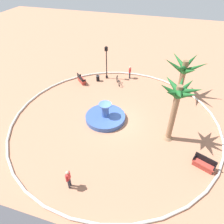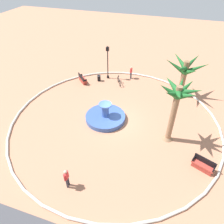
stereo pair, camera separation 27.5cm
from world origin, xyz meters
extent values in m
plane|color=tan|center=(0.00, 0.00, 0.00)|extent=(80.00, 80.00, 0.00)
torus|color=silver|center=(0.00, 0.00, 0.10)|extent=(19.32, 19.32, 0.20)
cylinder|color=#38569E|center=(0.92, 0.05, 0.23)|extent=(3.77, 3.77, 0.45)
cylinder|color=#236093|center=(0.92, 0.05, 0.19)|extent=(3.32, 3.32, 0.34)
cylinder|color=#38569E|center=(0.92, 0.05, 1.07)|extent=(0.68, 0.68, 1.24)
cylinder|color=#3D5FAD|center=(0.92, 0.05, 1.75)|extent=(1.21, 1.21, 0.12)
cylinder|color=#8E6B4C|center=(-5.03, 0.88, 2.63)|extent=(0.46, 0.46, 5.26)
cone|color=#8E6B4C|center=(-5.03, 0.88, 0.25)|extent=(0.88, 0.88, 0.50)
cone|color=#1E6028|center=(-4.35, 0.98, 4.84)|extent=(1.73, 0.80, 1.31)
cone|color=#1E6028|center=(-4.60, 1.44, 4.88)|extent=(1.47, 1.68, 1.24)
cone|color=#1E6028|center=(-5.09, 1.63, 4.97)|extent=(0.69, 1.74, 1.09)
cone|color=#1E6028|center=(-5.58, 1.29, 4.84)|extent=(1.67, 1.44, 1.31)
cone|color=#1E6028|center=(-5.79, 0.91, 5.00)|extent=(1.72, 0.63, 1.05)
cone|color=#1E6028|center=(-5.48, 0.30, 4.93)|extent=(1.48, 1.68, 1.17)
cone|color=#1E6028|center=(-5.11, 0.18, 4.87)|extent=(0.76, 1.73, 1.26)
cone|color=#1E6028|center=(-4.50, 0.33, 5.02)|extent=(1.58, 1.61, 1.01)
cylinder|color=brown|center=(-5.54, -6.33, 2.03)|extent=(0.56, 0.56, 4.06)
cone|color=brown|center=(-5.54, -6.33, 0.25)|extent=(1.06, 1.06, 0.50)
cone|color=#1E6028|center=(-4.52, -6.25, 3.45)|extent=(2.38, 0.73, 1.71)
cone|color=#1E6028|center=(-5.12, -5.28, 3.67)|extent=(1.43, 2.48, 1.31)
cone|color=#1E6028|center=(-6.00, -5.40, 3.45)|extent=(1.54, 2.35, 1.71)
cone|color=#1E6028|center=(-6.59, -6.37, 3.48)|extent=(2.39, 0.66, 1.65)
cone|color=#1E6028|center=(-6.11, -7.34, 3.76)|extent=(1.68, 2.43, 1.14)
cone|color=#1E6028|center=(-4.86, -7.23, 3.68)|extent=(1.93, 2.29, 1.30)
cube|color=#B73D33|center=(-7.77, 3.25, 0.45)|extent=(1.67, 1.08, 0.12)
cube|color=black|center=(-7.85, 3.06, 0.75)|extent=(1.51, 0.69, 0.50)
cube|color=#9C342B|center=(-7.77, 3.25, 0.20)|extent=(1.54, 0.99, 0.39)
cube|color=black|center=(-8.46, 3.54, 0.59)|extent=(0.25, 0.45, 0.24)
cube|color=black|center=(-7.08, 2.96, 0.59)|extent=(0.25, 0.45, 0.24)
cube|color=#B73D33|center=(5.87, -5.71, 0.45)|extent=(1.50, 1.47, 0.12)
cube|color=black|center=(6.01, -5.56, 0.75)|extent=(1.20, 1.17, 0.50)
cube|color=#9C342B|center=(5.87, -5.71, 0.20)|extent=(1.38, 1.36, 0.39)
cube|color=black|center=(6.41, -6.23, 0.59)|extent=(0.37, 0.38, 0.24)
cube|color=black|center=(5.33, -5.19, 0.59)|extent=(0.37, 0.38, 0.24)
cylinder|color=black|center=(3.31, -7.64, 1.78)|extent=(0.12, 0.12, 3.56)
cylinder|color=black|center=(3.31, -7.64, 0.15)|extent=(0.28, 0.28, 0.30)
cube|color=black|center=(3.31, -7.64, 3.78)|extent=(0.32, 0.32, 0.44)
sphere|color=#F2EDCC|center=(3.31, -7.64, 3.78)|extent=(0.22, 0.22, 0.22)
cone|color=black|center=(3.31, -7.64, 4.06)|extent=(0.20, 0.20, 0.18)
cylinder|color=black|center=(4.12, -6.63, 0.35)|extent=(0.40, 0.40, 0.70)
torus|color=#4C4C51|center=(4.12, -6.63, 0.70)|extent=(0.46, 0.46, 0.06)
torus|color=black|center=(1.30, -6.20, 0.36)|extent=(0.41, 0.66, 0.72)
torus|color=black|center=(1.79, -7.07, 0.36)|extent=(0.41, 0.66, 0.72)
cylinder|color=black|center=(1.54, -6.64, 0.59)|extent=(0.51, 0.85, 0.05)
cylinder|color=black|center=(1.72, -6.94, 0.74)|extent=(0.04, 0.04, 0.30)
cube|color=black|center=(1.72, -6.94, 0.91)|extent=(0.19, 0.22, 0.06)
cylinder|color=black|center=(1.32, -6.24, 0.73)|extent=(0.40, 0.24, 0.03)
cylinder|color=#33333D|center=(0.54, -8.55, 0.40)|extent=(0.14, 0.14, 0.80)
cylinder|color=#33333D|center=(0.55, -8.37, 0.40)|extent=(0.14, 0.14, 0.80)
cube|color=red|center=(0.54, -8.46, 1.08)|extent=(0.21, 0.35, 0.56)
sphere|color=beige|center=(0.54, -8.46, 1.48)|extent=(0.22, 0.22, 0.22)
cylinder|color=red|center=(0.53, -8.68, 1.08)|extent=(0.09, 0.09, 0.53)
cylinder|color=red|center=(0.55, -8.24, 1.08)|extent=(0.09, 0.09, 0.53)
cylinder|color=#33333D|center=(0.99, 7.66, 0.46)|extent=(0.14, 0.14, 0.92)
cylinder|color=#33333D|center=(0.99, 7.48, 0.46)|extent=(0.14, 0.14, 0.92)
cube|color=red|center=(0.99, 7.57, 1.20)|extent=(0.20, 0.34, 0.56)
sphere|color=beige|center=(0.99, 7.57, 1.60)|extent=(0.22, 0.22, 0.22)
cylinder|color=red|center=(0.99, 7.79, 1.20)|extent=(0.09, 0.09, 0.53)
cylinder|color=red|center=(0.99, 7.35, 1.20)|extent=(0.09, 0.09, 0.53)
camera|label=1|loc=(-4.09, 14.34, 12.88)|focal=33.15mm
camera|label=2|loc=(-4.35, 14.26, 12.88)|focal=33.15mm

